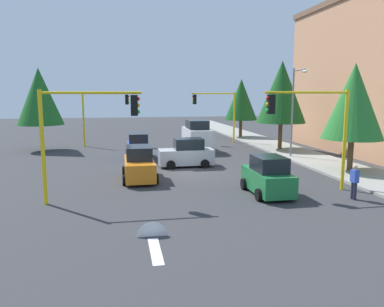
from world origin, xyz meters
The scene contains 18 objects.
ground_plane centered at (0.00, 0.00, 0.00)m, with size 120.00×120.00×0.00m, color #353538.
sidewalk_kerb centered at (-5.00, 10.50, 0.07)m, with size 80.00×4.00×0.15m, color gray.
lane_arrow_near centered at (11.51, -3.00, 0.01)m, with size 2.40×1.10×1.10m.
traffic_signal_near_left centered at (6.00, 5.63, 3.74)m, with size 0.36×4.59×5.26m.
traffic_signal_near_right centered at (6.00, -5.63, 3.73)m, with size 0.36×4.59×5.24m.
traffic_signal_far_right centered at (-14.00, -5.62, 3.71)m, with size 0.36×4.59×5.22m.
traffic_signal_far_left centered at (-14.00, 5.62, 3.71)m, with size 0.36×4.59×5.22m.
street_lamp_curbside centered at (-3.61, 9.20, 4.35)m, with size 2.15×0.28×7.00m.
tree_roadside_near centered at (2.00, 10.50, 4.56)m, with size 3.82×3.82×6.96m.
tree_roadside_mid centered at (-8.00, 10.00, 5.19)m, with size 4.32×4.32×7.91m.
tree_roadside_far centered at (-18.00, 9.50, 4.39)m, with size 3.68×3.68×6.70m.
tree_opposite_side centered at (-12.00, -11.00, 4.80)m, with size 4.01×4.01×7.32m.
delivery_van_white centered at (-8.89, 2.56, 1.28)m, with size 4.80×2.22×2.77m.
car_blue centered at (-6.04, -2.69, 0.90)m, with size 4.02×1.95×1.98m.
car_orange centered at (1.59, -2.99, 0.90)m, with size 4.20×2.00×1.98m.
car_silver centered at (-2.00, 0.48, 0.90)m, with size 1.96×3.79×1.98m.
car_green centered at (6.21, 3.22, 0.89)m, with size 3.65×1.94×1.98m.
pedestrian_crossing centered at (7.89, 6.94, 0.91)m, with size 0.40×0.24×1.70m.
Camera 1 is at (24.11, -3.99, 5.05)m, focal length 35.89 mm.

